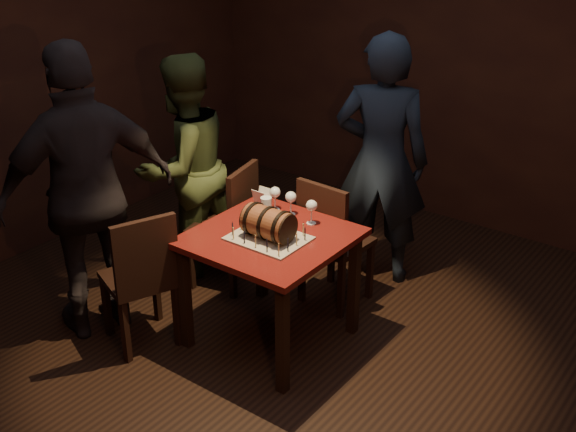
# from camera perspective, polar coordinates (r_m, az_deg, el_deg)

# --- Properties ---
(room_shell) EXTENTS (5.04, 5.04, 2.80)m
(room_shell) POSITION_cam_1_polar(r_m,az_deg,el_deg) (3.95, -0.51, 5.69)
(room_shell) COLOR black
(room_shell) RESTS_ON ground
(pub_table) EXTENTS (0.90, 0.90, 0.75)m
(pub_table) POSITION_cam_1_polar(r_m,az_deg,el_deg) (4.43, -1.41, -2.78)
(pub_table) COLOR #500E0D
(pub_table) RESTS_ON ground
(cake_board) EXTENTS (0.45, 0.35, 0.01)m
(cake_board) POSITION_cam_1_polar(r_m,az_deg,el_deg) (4.33, -1.54, -1.78)
(cake_board) COLOR #A69986
(cake_board) RESTS_ON pub_table
(barrel_cake) EXTENTS (0.35, 0.21, 0.21)m
(barrel_cake) POSITION_cam_1_polar(r_m,az_deg,el_deg) (4.29, -1.57, -0.57)
(barrel_cake) COLOR brown
(barrel_cake) RESTS_ON cake_board
(birthday_candles) EXTENTS (0.40, 0.30, 0.09)m
(birthday_candles) POSITION_cam_1_polar(r_m,az_deg,el_deg) (4.31, -1.55, -1.23)
(birthday_candles) COLOR #EDDE8E
(birthday_candles) RESTS_ON cake_board
(wine_glass_left) EXTENTS (0.07, 0.07, 0.16)m
(wine_glass_left) POSITION_cam_1_polar(r_m,az_deg,el_deg) (4.67, -1.03, 1.80)
(wine_glass_left) COLOR silver
(wine_glass_left) RESTS_ON pub_table
(wine_glass_mid) EXTENTS (0.07, 0.07, 0.16)m
(wine_glass_mid) POSITION_cam_1_polar(r_m,az_deg,el_deg) (4.60, 0.23, 1.42)
(wine_glass_mid) COLOR silver
(wine_glass_mid) RESTS_ON pub_table
(wine_glass_right) EXTENTS (0.07, 0.07, 0.16)m
(wine_glass_right) POSITION_cam_1_polar(r_m,az_deg,el_deg) (4.48, 1.87, 0.74)
(wine_glass_right) COLOR silver
(wine_glass_right) RESTS_ON pub_table
(pint_of_ale) EXTENTS (0.07, 0.07, 0.15)m
(pint_of_ale) POSITION_cam_1_polar(r_m,az_deg,el_deg) (4.56, -1.74, 0.56)
(pint_of_ale) COLOR silver
(pint_of_ale) RESTS_ON pub_table
(menu_card) EXTENTS (0.10, 0.05, 0.13)m
(menu_card) POSITION_cam_1_polar(r_m,az_deg,el_deg) (4.72, -2.09, 1.37)
(menu_card) COLOR white
(menu_card) RESTS_ON pub_table
(chair_back) EXTENTS (0.43, 0.43, 0.93)m
(chair_back) POSITION_cam_1_polar(r_m,az_deg,el_deg) (4.87, 3.35, -1.65)
(chair_back) COLOR black
(chair_back) RESTS_ON ground
(chair_left_rear) EXTENTS (0.48, 0.48, 0.93)m
(chair_left_rear) POSITION_cam_1_polar(r_m,az_deg,el_deg) (5.12, -4.49, -0.32)
(chair_left_rear) COLOR black
(chair_left_rear) RESTS_ON ground
(chair_left_front) EXTENTS (0.52, 0.52, 0.93)m
(chair_left_front) POSITION_cam_1_polar(r_m,az_deg,el_deg) (4.51, -11.46, -4.54)
(chair_left_front) COLOR black
(chair_left_front) RESTS_ON ground
(person_back) EXTENTS (0.78, 0.65, 1.82)m
(person_back) POSITION_cam_1_polar(r_m,az_deg,el_deg) (5.13, 7.38, 4.33)
(person_back) COLOR black
(person_back) RESTS_ON ground
(person_left_rear) EXTENTS (0.70, 0.86, 1.64)m
(person_left_rear) POSITION_cam_1_polar(r_m,az_deg,el_deg) (5.27, -8.22, 3.80)
(person_left_rear) COLOR #374120
(person_left_rear) RESTS_ON ground
(person_left_front) EXTENTS (0.83, 1.21, 1.90)m
(person_left_front) POSITION_cam_1_polar(r_m,az_deg,el_deg) (4.62, -15.54, 1.68)
(person_left_front) COLOR black
(person_left_front) RESTS_ON ground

